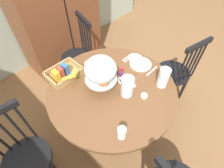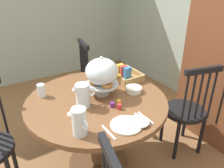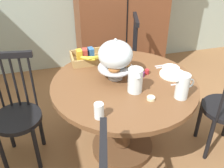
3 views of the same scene
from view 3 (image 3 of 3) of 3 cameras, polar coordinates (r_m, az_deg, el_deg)
ground_plane at (r=2.53m, az=5.14°, el=-14.24°), size 10.00×10.00×0.00m
wooden_armoire at (r=3.35m, az=1.89°, el=17.89°), size 1.18×0.60×1.96m
dining_table at (r=2.19m, az=2.53°, el=-4.48°), size 1.16×1.16×0.74m
windsor_chair_near_window at (r=2.31m, az=-19.92°, el=-6.64°), size 0.40×0.40×0.97m
windsor_chair_far_side at (r=2.98m, az=2.20°, el=4.85°), size 0.42×0.42×0.97m
pastry_stand_with_dome at (r=2.03m, az=0.78°, el=6.15°), size 0.28×0.28×0.34m
orange_juice_pitcher at (r=1.92m, az=15.12°, el=-0.68°), size 0.18×0.10×0.19m
milk_pitcher at (r=1.92m, az=5.08°, el=0.60°), size 0.11×0.19×0.19m
cereal_basket at (r=2.36m, az=-5.28°, el=5.85°), size 0.32×0.30×0.12m
china_plate_large at (r=2.22m, az=13.15°, el=2.06°), size 0.22×0.22×0.01m
china_plate_small at (r=2.29m, az=12.76°, el=3.45°), size 0.15×0.15×0.01m
cereal_bowl at (r=2.35m, az=1.61°, el=5.31°), size 0.14×0.14×0.04m
drinking_glass at (r=1.69m, az=-2.86°, el=-5.86°), size 0.06×0.06×0.11m
butter_dish at (r=1.89m, az=8.53°, el=-3.09°), size 0.06×0.06×0.02m
jam_jar_strawberry at (r=2.19m, az=7.65°, el=2.70°), size 0.04×0.04×0.04m
jam_jar_apricot at (r=2.20m, az=6.09°, el=2.91°), size 0.04×0.04×0.04m
jam_jar_grape at (r=2.15m, az=6.64°, el=2.13°), size 0.04×0.04×0.04m
table_knife at (r=2.32m, az=11.61°, el=3.71°), size 0.17×0.02×0.01m
dinner_fork at (r=2.35m, az=11.30°, el=4.05°), size 0.17×0.02×0.01m
soup_spoon at (r=2.12m, az=14.81°, el=0.10°), size 0.17×0.02×0.01m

